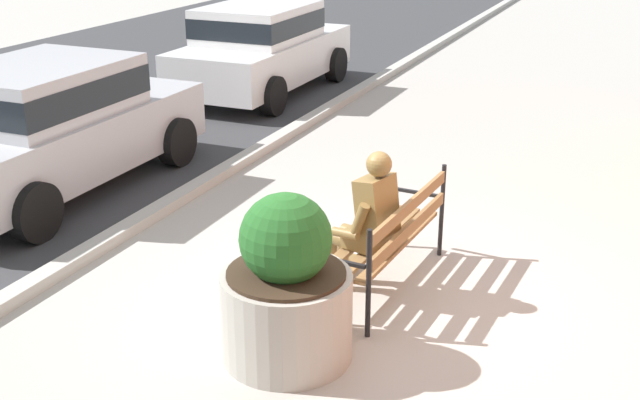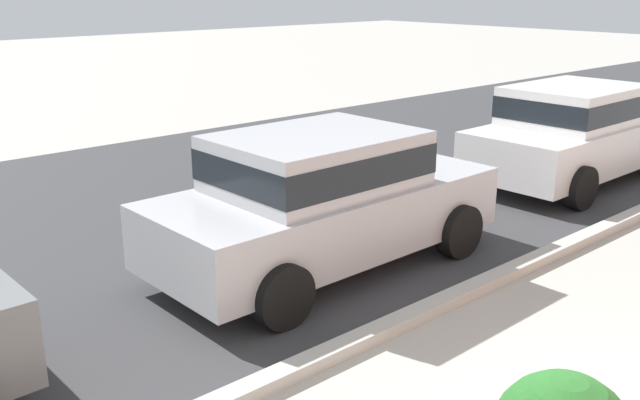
% 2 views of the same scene
% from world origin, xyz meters
% --- Properties ---
extents(street_surface, '(60.00, 9.00, 0.01)m').
position_xyz_m(street_surface, '(0.00, 7.50, 0.00)').
color(street_surface, '#38383A').
rests_on(street_surface, ground).
extents(curb_stone, '(60.00, 0.20, 0.12)m').
position_xyz_m(curb_stone, '(0.00, 2.90, 0.06)').
color(curb_stone, '#B2AFA8').
rests_on(curb_stone, ground).
extents(parked_car_silver, '(4.11, 1.94, 1.56)m').
position_xyz_m(parked_car_silver, '(1.08, 4.50, 0.84)').
color(parked_car_silver, '#B7B7BC').
rests_on(parked_car_silver, ground).
extents(parked_car_white, '(4.11, 1.94, 1.56)m').
position_xyz_m(parked_car_white, '(6.49, 4.50, 0.84)').
color(parked_car_white, silver).
rests_on(parked_car_white, ground).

